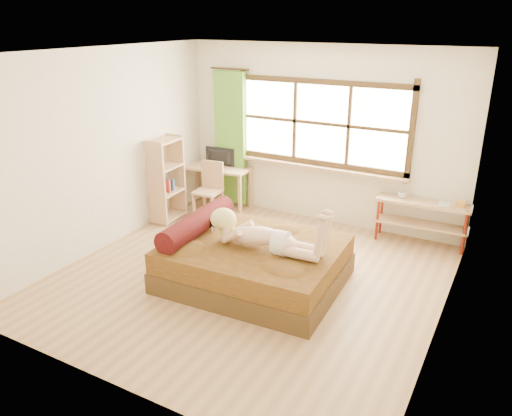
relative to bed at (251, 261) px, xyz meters
The scene contains 18 objects.
floor 0.29m from the bed, 138.75° to the left, with size 4.50×4.50×0.00m, color #9E754C.
ceiling 2.42m from the bed, 138.75° to the left, with size 4.50×4.50×0.00m, color white.
wall_back 2.54m from the bed, 91.44° to the left, with size 4.50×4.50×0.00m, color silver.
wall_front 2.45m from the bed, 91.51° to the right, with size 4.50×4.50×0.00m, color silver.
wall_left 2.55m from the bed, behind, with size 4.50×4.50×0.00m, color silver.
wall_right 2.44m from the bed, ahead, with size 4.50×4.50×0.00m, color silver.
window 2.58m from the bed, 91.46° to the left, with size 2.80×0.16×1.46m.
curtain 2.85m from the bed, 126.40° to the left, with size 0.55×0.10×2.20m, color #4F8D26.
bed is the anchor object (origin of this frame).
woman 0.58m from the bed, 13.37° to the right, with size 1.43×0.41×0.61m, color #DAA98C, non-canonical shape.
kitten 0.77m from the bed, behind, with size 0.31×0.12×0.25m, color black, non-canonical shape.
desk 2.69m from the bed, 131.46° to the left, with size 1.17×0.61×0.70m.
monitor 2.77m from the bed, 130.76° to the left, with size 0.53×0.07×0.30m, color black.
chair 2.35m from the bed, 135.75° to the left, with size 0.43×0.43×0.88m.
pipe_shelf 2.66m from the bed, 53.12° to the left, with size 1.29×0.39×0.72m.
cup 2.51m from the bed, 58.92° to the left, with size 0.12×0.12×0.09m, color gray.
book 2.79m from the bed, 50.02° to the left, with size 0.15×0.21×0.02m, color gray.
bookshelf 2.45m from the bed, 152.35° to the left, with size 0.36×0.59×1.32m.
Camera 1 is at (2.73, -4.77, 3.06)m, focal length 35.00 mm.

